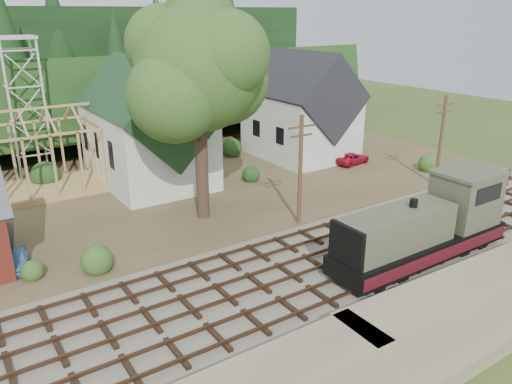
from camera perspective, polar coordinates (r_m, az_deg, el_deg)
ground at (r=28.05m, az=0.17°, el=-10.81°), size 140.00×140.00×0.00m
embankment at (r=22.78m, az=12.94°, el=-19.66°), size 64.00×5.00×1.60m
railroad_bed at (r=28.01m, az=0.17°, el=-10.66°), size 64.00×11.00×0.16m
village_flat at (r=42.74m, az=-13.42°, el=-0.03°), size 64.00×26.00×0.30m
hillside at (r=65.05m, az=-21.06°, el=5.85°), size 70.00×28.96×12.74m
ridge at (r=80.44m, az=-23.80°, el=7.97°), size 80.00×20.00×12.00m
church at (r=43.56m, az=-12.28°, el=7.33°), size 8.40×15.17×13.00m
farmhouse at (r=51.00m, az=5.11°, el=9.14°), size 8.40×10.80×10.60m
timber_frame at (r=44.07m, az=-22.93°, el=3.78°), size 8.20×6.20×6.99m
lattice_tower at (r=48.77m, az=-25.51°, el=12.99°), size 3.20×3.20×12.12m
big_tree at (r=34.16m, az=-6.41°, el=12.88°), size 10.90×8.40×14.70m
telegraph_pole_near at (r=34.00m, az=5.09°, el=2.58°), size 2.20×0.28×8.00m
telegraph_pole_far at (r=44.66m, az=20.38°, el=5.61°), size 2.20×0.28×8.00m
locomotive at (r=31.59m, az=18.99°, el=-3.83°), size 12.49×3.12×4.98m
car_blue at (r=32.20m, az=-25.67°, el=-6.99°), size 1.76×3.28×1.06m
car_red at (r=49.74m, az=10.90°, el=3.82°), size 4.17×2.34×1.10m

